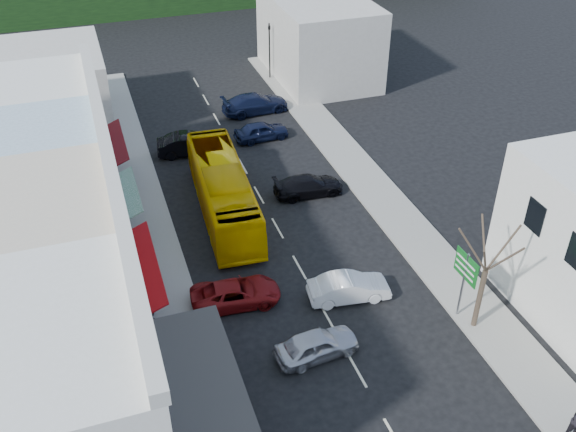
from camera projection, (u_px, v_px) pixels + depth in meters
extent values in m
plane|color=black|center=(325.00, 314.00, 32.92)|extent=(120.00, 120.00, 0.00)
cube|color=gray|center=(149.00, 232.00, 38.71)|extent=(3.00, 52.00, 0.15)
cube|color=gray|center=(375.00, 190.00, 42.67)|extent=(3.00, 52.00, 0.15)
cube|color=silver|center=(61.00, 408.00, 23.05)|extent=(7.00, 9.00, 8.00)
cube|color=#5B0D11|center=(177.00, 397.00, 24.67)|extent=(1.30, 7.65, 0.08)
cube|color=beige|center=(54.00, 267.00, 29.70)|extent=(7.00, 8.00, 8.00)
cube|color=#9F090D|center=(145.00, 266.00, 31.32)|extent=(1.30, 6.80, 0.08)
cube|color=#8FACBC|center=(49.00, 191.00, 35.17)|extent=(7.00, 6.00, 8.00)
cube|color=#195926|center=(127.00, 193.00, 36.79)|extent=(1.30, 5.10, 0.08)
cube|color=silver|center=(46.00, 139.00, 40.25)|extent=(7.00, 7.00, 8.00)
cube|color=#5B0D11|center=(115.00, 143.00, 41.87)|extent=(1.30, 5.95, 0.08)
cube|color=#B7B2A8|center=(52.00, 89.00, 49.16)|extent=(8.00, 10.00, 6.00)
cube|color=#B7B2A8|center=(319.00, 38.00, 57.30)|extent=(8.00, 12.00, 7.00)
imported|color=#EBB500|center=(223.00, 192.00, 39.68)|extent=(3.21, 11.73, 3.10)
imported|color=silver|center=(317.00, 345.00, 30.17)|extent=(4.56, 2.23, 1.40)
imported|color=white|center=(349.00, 288.00, 33.52)|extent=(4.59, 2.34, 1.40)
imported|color=maroon|center=(236.00, 293.00, 33.21)|extent=(4.74, 2.27, 1.40)
imported|color=black|center=(309.00, 185.00, 41.99)|extent=(4.57, 2.02, 1.40)
imported|color=black|center=(261.00, 131.00, 48.41)|extent=(4.51, 2.10, 1.40)
imported|color=black|center=(190.00, 145.00, 46.53)|extent=(4.60, 2.36, 1.40)
imported|color=black|center=(255.00, 104.00, 52.36)|extent=(4.63, 2.18, 1.40)
imported|color=black|center=(151.00, 308.00, 31.79)|extent=(0.59, 0.70, 1.70)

